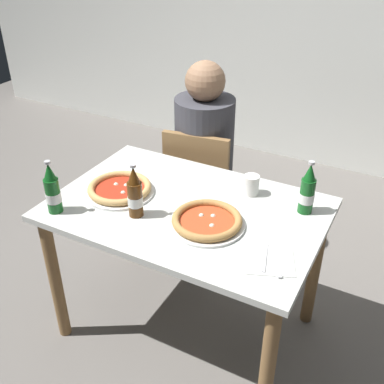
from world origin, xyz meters
name	(u,v)px	position (x,y,z in m)	size (l,w,h in m)	color
ground_plane	(188,325)	(0.00, 0.00, 0.00)	(8.00, 8.00, 0.00)	slate
back_wall_tiled	(328,2)	(0.00, 2.20, 1.30)	(7.00, 0.10, 2.60)	white
dining_table_main	(187,227)	(0.00, 0.00, 0.64)	(1.20, 0.80, 0.75)	silver
chair_behind_table	(201,185)	(-0.23, 0.61, 0.48)	(0.45, 0.45, 0.85)	olive
diner_seated	(204,166)	(-0.24, 0.66, 0.58)	(0.34, 0.34, 1.21)	#2D3342
pizza_margherita_near	(207,221)	(0.14, -0.08, 0.77)	(0.32, 0.32, 0.04)	white
pizza_marinara_far	(120,189)	(-0.33, -0.04, 0.77)	(0.32, 0.32, 0.04)	white
beer_bottle_left	(135,194)	(-0.16, -0.16, 0.85)	(0.07, 0.07, 0.25)	#512D0F
beer_bottle_center	(52,191)	(-0.49, -0.30, 0.85)	(0.07, 0.07, 0.25)	#14591E
beer_bottle_right	(307,191)	(0.47, 0.21, 0.85)	(0.07, 0.07, 0.25)	#14591E
napkin_with_cutlery	(270,260)	(0.46, -0.18, 0.75)	(0.23, 0.23, 0.01)	white
paper_cup	(251,185)	(0.21, 0.24, 0.80)	(0.07, 0.07, 0.10)	white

